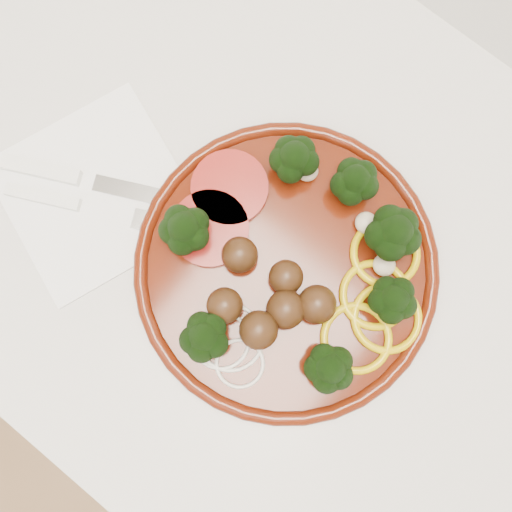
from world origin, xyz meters
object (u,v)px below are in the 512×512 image
Objects in this scene: plate at (292,268)px; fork at (64,202)px; napkin at (95,193)px; knife at (74,177)px.

plate is 0.24m from fork.
napkin is 0.03m from knife.
napkin is at bearing 33.31° from fork.
plate is at bearing -10.15° from knife.
fork is (0.01, -0.03, -0.00)m from knife.
knife is (-0.23, -0.06, -0.01)m from plate.
plate is 1.56× the size of knife.
knife is at bearing -164.32° from plate.
plate is 1.74× the size of napkin.
napkin is (-0.20, -0.06, -0.02)m from plate.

